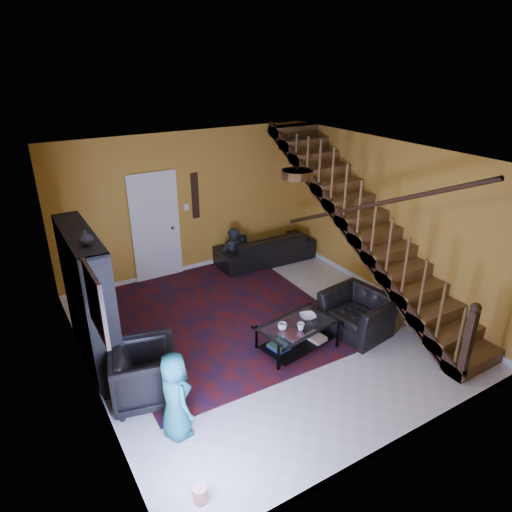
{
  "coord_description": "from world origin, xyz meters",
  "views": [
    {
      "loc": [
        -3.25,
        -5.25,
        4.09
      ],
      "look_at": [
        0.14,
        0.4,
        1.16
      ],
      "focal_mm": 32.0,
      "sensor_mm": 36.0,
      "label": 1
    }
  ],
  "objects": [
    {
      "name": "sofa",
      "position": [
        1.5,
        2.3,
        0.3
      ],
      "size": [
        2.11,
        0.89,
        0.61
      ],
      "primitive_type": "imported",
      "rotation": [
        0.0,
        0.0,
        3.1
      ],
      "color": "black",
      "rests_on": "floor"
    },
    {
      "name": "wall_hanging",
      "position": [
        0.15,
        2.73,
        1.55
      ],
      "size": [
        0.14,
        0.03,
        0.9
      ],
      "primitive_type": "cube",
      "color": "black",
      "rests_on": "room"
    },
    {
      "name": "floor",
      "position": [
        0.0,
        0.0,
        0.0
      ],
      "size": [
        5.5,
        5.5,
        0.0
      ],
      "primitive_type": "plane",
      "color": "beige",
      "rests_on": "ground"
    },
    {
      "name": "vase",
      "position": [
        -2.41,
        0.1,
        2.1
      ],
      "size": [
        0.18,
        0.18,
        0.19
      ],
      "primitive_type": "imported",
      "color": "#999999",
      "rests_on": "bookshelf"
    },
    {
      "name": "armchair_left",
      "position": [
        -2.05,
        -0.53,
        0.39
      ],
      "size": [
        1.02,
        1.0,
        0.77
      ],
      "primitive_type": "imported",
      "rotation": [
        0.0,
        0.0,
        1.33
      ],
      "color": "black",
      "rests_on": "floor"
    },
    {
      "name": "ceiling_fixture",
      "position": [
        0.0,
        -0.8,
        2.74
      ],
      "size": [
        0.4,
        0.4,
        0.1
      ],
      "primitive_type": "cylinder",
      "color": "#3F2814",
      "rests_on": "room"
    },
    {
      "name": "cup_a",
      "position": [
        -0.05,
        -0.64,
        0.48
      ],
      "size": [
        0.15,
        0.15,
        0.1
      ],
      "primitive_type": "imported",
      "rotation": [
        0.0,
        0.0,
        0.16
      ],
      "color": "#999999",
      "rests_on": "coffee_table"
    },
    {
      "name": "armchair_right",
      "position": [
        1.33,
        -0.75,
        0.33
      ],
      "size": [
        1.02,
        1.12,
        0.65
      ],
      "primitive_type": "imported",
      "rotation": [
        0.0,
        0.0,
        -1.42
      ],
      "color": "black",
      "rests_on": "floor"
    },
    {
      "name": "bookshelf",
      "position": [
        -2.4,
        0.6,
        0.96
      ],
      "size": [
        0.35,
        1.8,
        2.0
      ],
      "color": "black",
      "rests_on": "floor"
    },
    {
      "name": "cup_b",
      "position": [
        0.18,
        -0.78,
        0.48
      ],
      "size": [
        0.14,
        0.14,
        0.1
      ],
      "primitive_type": "imported",
      "rotation": [
        0.0,
        0.0,
        0.3
      ],
      "color": "#999999",
      "rests_on": "coffee_table"
    },
    {
      "name": "room",
      "position": [
        -1.33,
        1.33,
        0.05
      ],
      "size": [
        5.5,
        5.5,
        5.5
      ],
      "color": "#BD7F2A",
      "rests_on": "ground"
    },
    {
      "name": "staircase",
      "position": [
        2.12,
        -0.0,
        1.4
      ],
      "size": [
        0.95,
        5.02,
        3.18
      ],
      "color": "brown",
      "rests_on": "floor"
    },
    {
      "name": "door",
      "position": [
        -0.7,
        2.73,
        1.02
      ],
      "size": [
        0.82,
        0.05,
        2.05
      ],
      "primitive_type": "cube",
      "color": "silver",
      "rests_on": "floor"
    },
    {
      "name": "person_adult_b",
      "position": [
        0.93,
        2.35,
        0.13
      ],
      "size": [
        0.57,
        0.45,
        1.16
      ],
      "primitive_type": "imported",
      "rotation": [
        0.0,
        0.0,
        3.12
      ],
      "color": "black",
      "rests_on": "sofa"
    },
    {
      "name": "bowl",
      "position": [
        0.46,
        -0.58,
        0.46
      ],
      "size": [
        0.29,
        0.29,
        0.06
      ],
      "primitive_type": "imported",
      "rotation": [
        0.0,
        0.0,
        -0.28
      ],
      "color": "#999999",
      "rests_on": "coffee_table"
    },
    {
      "name": "coffee_table",
      "position": [
        0.23,
        -0.64,
        0.25
      ],
      "size": [
        1.22,
        0.85,
        0.43
      ],
      "rotation": [
        0.0,
        0.0,
        0.18
      ],
      "color": "black",
      "rests_on": "floor"
    },
    {
      "name": "person_adult_a",
      "position": [
        0.75,
        2.35,
        0.22
      ],
      "size": [
        0.49,
        0.33,
        1.34
      ],
      "primitive_type": "imported",
      "rotation": [
        0.0,
        0.0,
        3.16
      ],
      "color": "black",
      "rests_on": "sofa"
    },
    {
      "name": "person_child",
      "position": [
        -1.95,
        -1.3,
        0.55
      ],
      "size": [
        0.4,
        0.57,
        1.11
      ],
      "primitive_type": "imported",
      "rotation": [
        0.0,
        0.0,
        1.66
      ],
      "color": "#1A5C65",
      "rests_on": "armchair_left"
    },
    {
      "name": "framed_picture",
      "position": [
        -2.57,
        -0.9,
        1.75
      ],
      "size": [
        0.04,
        0.74,
        0.74
      ],
      "primitive_type": "cube",
      "color": "maroon",
      "rests_on": "room"
    },
    {
      "name": "rug",
      "position": [
        -0.35,
        0.81,
        0.01
      ],
      "size": [
        3.53,
        4.01,
        0.02
      ],
      "primitive_type": "cube",
      "rotation": [
        0.0,
        0.0,
        -0.02
      ],
      "color": "#440E0C",
      "rests_on": "floor"
    },
    {
      "name": "popcorn_bucket",
      "position": [
        -2.1,
        -2.25,
        0.1
      ],
      "size": [
        0.18,
        0.18,
        0.17
      ],
      "primitive_type": "cylinder",
      "rotation": [
        0.0,
        0.0,
        -0.29
      ],
      "color": "red",
      "rests_on": "rug"
    }
  ]
}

